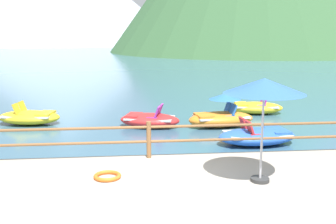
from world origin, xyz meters
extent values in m
plane|color=#38607A|center=(0.00, 40.00, 0.00)|extent=(200.00, 200.00, 0.00)
cylinder|color=brown|center=(0.00, 1.55, 0.88)|extent=(0.12, 0.12, 0.95)
cylinder|color=brown|center=(0.00, 1.55, 1.21)|extent=(23.80, 0.07, 0.07)
cylinder|color=brown|center=(0.00, 1.55, 0.83)|extent=(23.80, 0.07, 0.07)
cylinder|color=#B2B2B7|center=(2.29, -0.39, 1.40)|extent=(0.05, 0.05, 2.00)
cone|color=blue|center=(2.29, -0.39, 2.48)|extent=(1.70, 1.70, 0.32)
cylinder|color=#333333|center=(2.29, -0.39, 0.44)|extent=(0.40, 0.40, 0.08)
torus|color=orange|center=(-1.00, 0.16, 0.45)|extent=(0.61, 0.61, 0.09)
ellipsoid|color=yellow|center=(-4.39, 7.66, 0.27)|extent=(2.63, 1.75, 0.53)
cube|color=silver|center=(-4.39, 7.66, 0.36)|extent=(2.06, 1.42, 0.06)
cube|color=yellow|center=(-4.61, 7.42, 0.43)|extent=(0.46, 0.46, 0.08)
cube|color=yellow|center=(-4.79, 7.45, 0.65)|extent=(0.27, 0.43, 0.43)
cube|color=yellow|center=(-4.52, 7.96, 0.43)|extent=(0.46, 0.46, 0.08)
cube|color=yellow|center=(-4.70, 7.99, 0.65)|extent=(0.27, 0.43, 0.43)
cube|color=yellow|center=(-3.73, 7.55, 0.42)|extent=(0.69, 1.03, 0.12)
ellipsoid|color=red|center=(0.32, 6.69, 0.26)|extent=(2.57, 1.87, 0.52)
cube|color=silver|center=(0.32, 6.69, 0.35)|extent=(2.02, 1.51, 0.06)
cube|color=purple|center=(0.55, 6.89, 0.42)|extent=(0.50, 0.50, 0.08)
cube|color=purple|center=(0.73, 6.84, 0.64)|extent=(0.31, 0.44, 0.43)
cube|color=purple|center=(0.41, 6.40, 0.42)|extent=(0.50, 0.50, 0.08)
cube|color=purple|center=(0.58, 6.35, 0.64)|extent=(0.31, 0.44, 0.43)
cube|color=red|center=(-0.29, 6.87, 0.41)|extent=(0.74, 1.00, 0.12)
ellipsoid|color=yellow|center=(5.16, 8.82, 0.26)|extent=(2.54, 1.61, 0.51)
cube|color=silver|center=(5.16, 8.82, 0.34)|extent=(1.99, 1.31, 0.06)
cube|color=purple|center=(5.38, 9.05, 0.41)|extent=(0.45, 0.45, 0.08)
cube|color=purple|center=(5.55, 9.02, 0.63)|extent=(0.26, 0.43, 0.43)
cube|color=purple|center=(5.30, 8.54, 0.41)|extent=(0.45, 0.45, 0.08)
cube|color=purple|center=(5.48, 8.52, 0.63)|extent=(0.26, 0.43, 0.43)
cube|color=yellow|center=(4.52, 8.92, 0.40)|extent=(0.65, 0.96, 0.12)
ellipsoid|color=blue|center=(3.62, 3.90, 0.25)|extent=(2.67, 1.62, 0.51)
cube|color=silver|center=(3.62, 3.90, 0.34)|extent=(2.09, 1.32, 0.06)
cube|color=red|center=(3.46, 3.60, 0.41)|extent=(0.43, 0.43, 0.08)
cube|color=red|center=(3.28, 3.59, 0.63)|extent=(0.24, 0.42, 0.43)
cube|color=red|center=(3.41, 4.16, 0.41)|extent=(0.43, 0.43, 0.08)
cube|color=red|center=(3.23, 4.14, 0.63)|extent=(0.24, 0.42, 0.43)
cube|color=blue|center=(4.32, 3.96, 0.40)|extent=(0.65, 1.03, 0.12)
ellipsoid|color=orange|center=(3.04, 6.46, 0.29)|extent=(2.72, 1.62, 0.58)
cube|color=silver|center=(3.04, 6.46, 0.39)|extent=(2.13, 1.32, 0.06)
cube|color=blue|center=(3.19, 6.74, 0.46)|extent=(0.45, 0.45, 0.08)
cube|color=blue|center=(3.37, 6.77, 0.68)|extent=(0.26, 0.43, 0.43)
cube|color=blue|center=(3.26, 6.24, 0.46)|extent=(0.45, 0.45, 0.08)
cube|color=blue|center=(3.44, 6.26, 0.68)|extent=(0.26, 0.43, 0.43)
cube|color=orange|center=(2.34, 6.36, 0.45)|extent=(0.68, 0.96, 0.12)
cone|color=blue|center=(3.17, 6.48, 1.16)|extent=(1.37, 1.37, 0.22)
camera|label=1|loc=(-0.53, -8.47, 3.58)|focal=43.46mm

